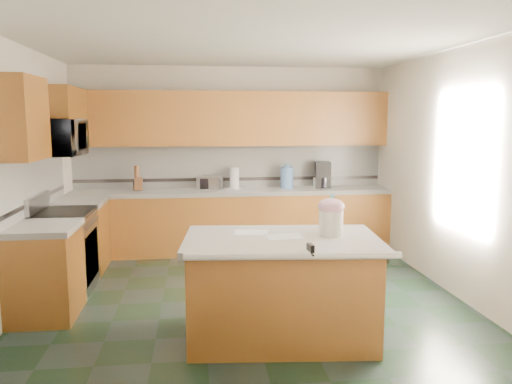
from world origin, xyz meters
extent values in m
plane|color=black|center=(0.00, 0.00, 0.00)|extent=(4.60, 4.60, 0.00)
plane|color=white|center=(0.00, 0.00, 2.70)|extent=(4.60, 4.60, 0.00)
cube|color=silver|center=(0.00, 2.32, 1.35)|extent=(4.60, 0.04, 2.70)
cube|color=silver|center=(0.00, -2.32, 1.35)|extent=(4.60, 0.04, 2.70)
cube|color=silver|center=(-2.32, 0.00, 1.35)|extent=(0.04, 4.60, 2.70)
cube|color=silver|center=(2.32, 0.00, 1.35)|extent=(0.04, 4.60, 2.70)
cube|color=#3E2208|center=(0.00, 2.00, 0.43)|extent=(4.60, 0.60, 0.86)
cube|color=silver|center=(0.00, 2.00, 0.89)|extent=(4.60, 0.64, 0.06)
cube|color=#3E2208|center=(0.00, 2.13, 1.94)|extent=(4.60, 0.33, 0.78)
cube|color=silver|center=(0.00, 2.29, 1.24)|extent=(4.60, 0.02, 0.63)
cube|color=black|center=(0.00, 2.28, 1.04)|extent=(4.60, 0.01, 0.05)
cube|color=#3E2208|center=(-2.00, 1.29, 0.43)|extent=(0.60, 0.82, 0.86)
cube|color=silver|center=(-2.00, 1.29, 0.89)|extent=(0.64, 0.82, 0.06)
cube|color=#3E2208|center=(-2.00, -0.24, 0.43)|extent=(0.60, 0.72, 0.86)
cube|color=silver|center=(-2.00, -0.24, 0.89)|extent=(0.64, 0.72, 0.06)
cube|color=silver|center=(-2.29, 0.55, 1.24)|extent=(0.02, 2.30, 0.63)
cube|color=black|center=(-2.28, 0.55, 1.04)|extent=(0.01, 2.30, 0.05)
cube|color=#3E2208|center=(-2.13, 1.42, 1.94)|extent=(0.33, 1.09, 0.78)
cube|color=#3E2208|center=(-2.13, -0.24, 1.94)|extent=(0.33, 0.72, 0.78)
cube|color=#B7B7BC|center=(-2.00, 0.50, 0.44)|extent=(0.60, 0.76, 0.88)
cube|color=black|center=(-1.71, 0.50, 0.40)|extent=(0.02, 0.68, 0.55)
cube|color=black|center=(-2.00, 0.50, 0.90)|extent=(0.62, 0.78, 0.04)
cylinder|color=#B7B7BC|center=(-1.68, 0.50, 0.78)|extent=(0.02, 0.66, 0.02)
cube|color=#B7B7BC|center=(-2.26, 0.50, 1.02)|extent=(0.06, 0.76, 0.18)
imported|color=#B7B7BC|center=(-2.00, 0.50, 1.73)|extent=(0.50, 0.73, 0.41)
cube|color=#3E2208|center=(0.21, -1.01, 0.43)|extent=(1.65, 1.04, 0.86)
cube|color=silver|center=(0.21, -1.01, 0.89)|extent=(1.76, 1.15, 0.06)
cylinder|color=silver|center=(0.21, -1.51, 0.89)|extent=(1.68, 0.22, 0.06)
cylinder|color=white|center=(0.65, -0.99, 1.03)|extent=(0.24, 0.24, 0.22)
ellipsoid|color=#E9A2B7|center=(0.65, -0.99, 1.18)|extent=(0.23, 0.23, 0.14)
cylinder|color=tan|center=(0.65, -0.99, 1.23)|extent=(0.08, 0.03, 0.03)
sphere|color=tan|center=(0.61, -0.99, 1.23)|extent=(0.04, 0.04, 0.04)
sphere|color=tan|center=(0.69, -0.99, 1.23)|extent=(0.04, 0.04, 0.04)
imported|color=teal|center=(0.71, -0.78, 1.08)|extent=(0.15, 0.15, 0.33)
cube|color=white|center=(0.23, -0.99, 0.92)|extent=(0.33, 0.26, 0.00)
cube|color=white|center=(-0.03, -0.80, 0.92)|extent=(0.33, 0.27, 0.00)
cube|color=black|center=(0.35, -1.49, 0.93)|extent=(0.04, 0.11, 0.09)
cylinder|color=black|center=(0.35, -1.55, 0.91)|extent=(0.02, 0.07, 0.02)
cube|color=#472814|center=(-1.34, 2.05, 1.01)|extent=(0.11, 0.15, 0.21)
cylinder|color=black|center=(-1.36, 2.08, 0.99)|extent=(0.12, 0.12, 0.15)
cylinder|color=#472814|center=(-1.36, 2.08, 1.17)|extent=(0.07, 0.07, 0.21)
cube|color=#B7B7BC|center=(-0.32, 2.05, 1.02)|extent=(0.39, 0.33, 0.19)
cube|color=black|center=(-0.32, 1.94, 1.02)|extent=(0.29, 0.01, 0.15)
cylinder|color=white|center=(0.04, 2.10, 1.07)|extent=(0.14, 0.14, 0.31)
cylinder|color=#B7B7BC|center=(0.04, 2.10, 0.93)|extent=(0.20, 0.20, 0.01)
cylinder|color=#4E74AD|center=(0.82, 2.06, 1.08)|extent=(0.19, 0.19, 0.31)
cylinder|color=#4E74AD|center=(0.82, 2.06, 1.26)|extent=(0.09, 0.09, 0.04)
cube|color=black|center=(1.37, 2.08, 1.11)|extent=(0.26, 0.28, 0.38)
cylinder|color=black|center=(1.37, 2.02, 1.00)|extent=(0.16, 0.16, 0.16)
imported|color=white|center=(1.28, 2.05, 1.03)|extent=(0.12, 0.12, 0.22)
cylinder|color=red|center=(1.28, 2.05, 1.16)|extent=(0.02, 0.02, 0.03)
cube|color=white|center=(2.29, -0.20, 1.50)|extent=(0.02, 1.40, 1.10)
camera|label=1|loc=(-0.52, -5.16, 1.93)|focal=35.00mm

